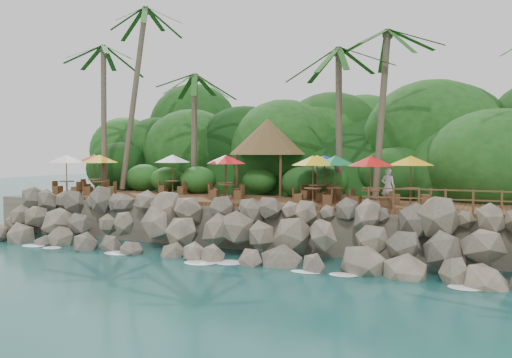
% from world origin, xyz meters
% --- Properties ---
extents(ground, '(140.00, 140.00, 0.00)m').
position_xyz_m(ground, '(0.00, 0.00, 0.00)').
color(ground, '#19514F').
rests_on(ground, ground).
extents(land_base, '(32.00, 25.20, 2.10)m').
position_xyz_m(land_base, '(0.00, 16.00, 1.05)').
color(land_base, gray).
rests_on(land_base, ground).
extents(jungle_hill, '(44.80, 28.00, 15.40)m').
position_xyz_m(jungle_hill, '(0.00, 23.50, 0.00)').
color(jungle_hill, '#143811').
rests_on(jungle_hill, ground).
extents(seawall, '(29.00, 4.00, 2.30)m').
position_xyz_m(seawall, '(0.00, 2.00, 1.15)').
color(seawall, gray).
rests_on(seawall, ground).
extents(terrace, '(26.00, 5.00, 0.20)m').
position_xyz_m(terrace, '(0.00, 6.00, 2.20)').
color(terrace, brown).
rests_on(terrace, land_base).
extents(jungle_foliage, '(44.00, 16.00, 12.00)m').
position_xyz_m(jungle_foliage, '(0.00, 15.00, 0.00)').
color(jungle_foliage, '#143811').
rests_on(jungle_foliage, ground).
extents(foam_line, '(25.20, 0.80, 0.06)m').
position_xyz_m(foam_line, '(0.00, 0.30, 0.03)').
color(foam_line, white).
rests_on(foam_line, ground).
extents(palms, '(32.62, 6.89, 13.63)m').
position_xyz_m(palms, '(-0.61, 8.76, 11.51)').
color(palms, brown).
rests_on(palms, ground).
extents(palapa, '(4.73, 4.73, 4.60)m').
position_xyz_m(palapa, '(-0.93, 9.85, 5.79)').
color(palapa, brown).
rests_on(palapa, ground).
extents(dining_clusters, '(22.06, 5.25, 2.39)m').
position_xyz_m(dining_clusters, '(-1.16, 5.95, 4.28)').
color(dining_clusters, brown).
rests_on(dining_clusters, terrace).
extents(railing, '(8.30, 0.10, 1.00)m').
position_xyz_m(railing, '(10.49, 3.65, 2.91)').
color(railing, brown).
rests_on(railing, terrace).
extents(waiter, '(0.74, 0.56, 1.82)m').
position_xyz_m(waiter, '(7.23, 5.14, 3.21)').
color(waiter, silver).
rests_on(waiter, terrace).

